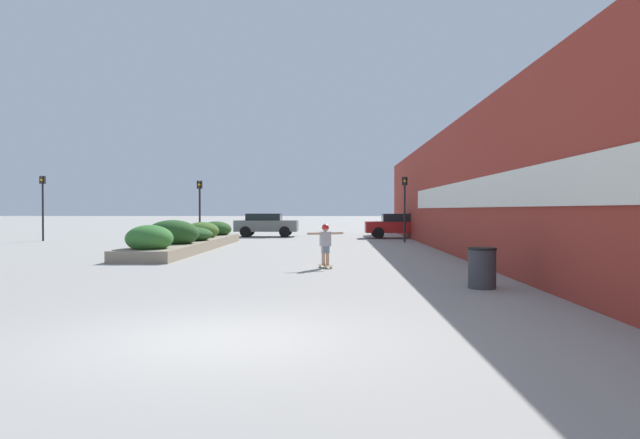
# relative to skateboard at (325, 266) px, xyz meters

# --- Properties ---
(ground_plane) EXTENTS (300.00, 300.00, 0.00)m
(ground_plane) POSITION_rel_skateboard_xyz_m (-1.37, -9.73, -0.07)
(ground_plane) COLOR gray
(building_wall_right) EXTENTS (0.67, 43.30, 5.25)m
(building_wall_right) POSITION_rel_skateboard_xyz_m (5.23, 6.06, 2.55)
(building_wall_right) COLOR maroon
(building_wall_right) RESTS_ON ground_plane
(planter_box) EXTENTS (2.18, 13.84, 1.38)m
(planter_box) POSITION_rel_skateboard_xyz_m (-6.32, 7.86, 0.46)
(planter_box) COLOR gray
(planter_box) RESTS_ON ground_plane
(skateboard) EXTENTS (0.46, 0.71, 0.09)m
(skateboard) POSITION_rel_skateboard_xyz_m (0.00, 0.00, 0.00)
(skateboard) COLOR olive
(skateboard) RESTS_ON ground_plane
(skateboarder) EXTENTS (1.12, 0.55, 1.27)m
(skateboarder) POSITION_rel_skateboard_xyz_m (0.00, -0.00, 0.79)
(skateboarder) COLOR tan
(skateboarder) RESTS_ON skateboard
(trash_bin) EXTENTS (0.66, 0.66, 0.94)m
(trash_bin) POSITION_rel_skateboard_xyz_m (3.68, -4.45, 0.40)
(trash_bin) COLOR #38383D
(trash_bin) RESTS_ON ground_plane
(car_leftmost) EXTENTS (4.14, 2.02, 1.54)m
(car_leftmost) POSITION_rel_skateboard_xyz_m (-4.35, 20.29, 0.76)
(car_leftmost) COLOR slate
(car_leftmost) RESTS_ON ground_plane
(car_center_left) EXTENTS (4.01, 1.93, 1.55)m
(car_center_left) POSITION_rel_skateboard_xyz_m (4.22, 18.46, 0.76)
(car_center_left) COLOR maroon
(car_center_left) RESTS_ON ground_plane
(traffic_light_left) EXTENTS (0.28, 0.30, 3.45)m
(traffic_light_left) POSITION_rel_skateboard_xyz_m (-7.44, 14.58, 2.28)
(traffic_light_left) COLOR black
(traffic_light_left) RESTS_ON ground_plane
(traffic_light_right) EXTENTS (0.28, 0.30, 3.61)m
(traffic_light_right) POSITION_rel_skateboard_xyz_m (4.10, 13.87, 2.38)
(traffic_light_right) COLOR black
(traffic_light_right) RESTS_ON ground_plane
(traffic_light_far_left) EXTENTS (0.28, 0.30, 3.73)m
(traffic_light_far_left) POSITION_rel_skateboard_xyz_m (-16.50, 14.59, 2.45)
(traffic_light_far_left) COLOR black
(traffic_light_far_left) RESTS_ON ground_plane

